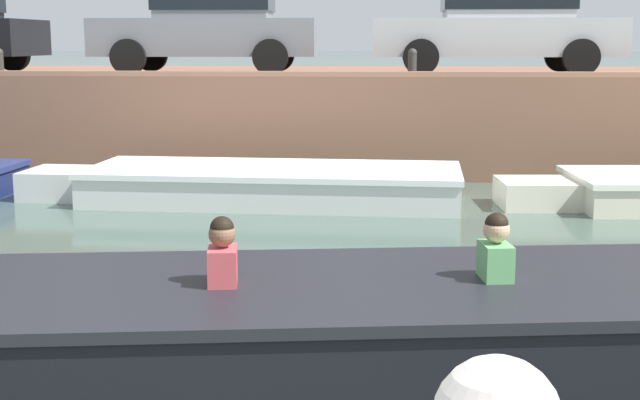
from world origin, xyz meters
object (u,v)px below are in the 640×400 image
Objects in this scene: boat_moored_central_white at (256,184)px; mooring_bollard_mid at (412,61)px; motorboat_passing at (303,320)px; car_centre_silver at (499,24)px; car_left_inner_grey at (210,25)px.

mooring_bollard_mid is (2.28, 2.14, 1.69)m from boat_moored_central_white.
mooring_bollard_mid is (1.12, 8.50, 1.64)m from motorboat_passing.
boat_moored_central_white is 14.25× the size of mooring_bollard_mid.
mooring_bollard_mid is at bearing -140.38° from car_centre_silver.
boat_moored_central_white is 5.63m from car_centre_silver.
car_left_inner_grey and car_centre_silver have the same top height.
motorboat_passing is 8.73m from mooring_bollard_mid.
car_left_inner_grey is at bearing 179.96° from car_centre_silver.
mooring_bollard_mid is (3.52, -1.29, -0.61)m from car_left_inner_grey.
car_centre_silver is at bearing 74.72° from motorboat_passing.
car_centre_silver is (5.07, -0.00, 0.00)m from car_left_inner_grey.
car_left_inner_grey reaches higher than motorboat_passing.
car_centre_silver is at bearing -0.04° from car_left_inner_grey.
boat_moored_central_white is at bearing -70.16° from car_left_inner_grey.
motorboat_passing is at bearing -79.68° from boat_moored_central_white.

